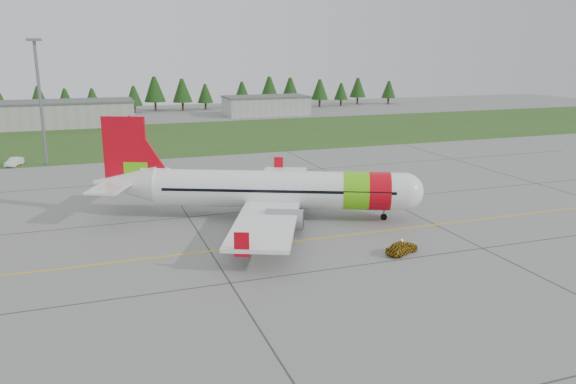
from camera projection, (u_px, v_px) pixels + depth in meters
name	position (u px, v px, depth m)	size (l,w,h in m)	color
ground	(391.00, 261.00, 50.85)	(320.00, 320.00, 0.00)	gray
aircraft	(271.00, 190.00, 63.31)	(35.69, 33.88, 11.40)	white
follow_me_car	(402.00, 235.00, 52.28)	(1.45, 1.23, 3.60)	orange
service_van	(13.00, 153.00, 92.28)	(1.47, 1.39, 4.22)	white
grass_strip	(208.00, 136.00, 125.78)	(320.00, 50.00, 0.03)	#30561E
taxi_guideline	(353.00, 234.00, 58.16)	(120.00, 0.25, 0.02)	gold
hangar_west	(67.00, 114.00, 140.89)	(32.00, 14.00, 6.00)	#A8A8A3
hangar_east	(266.00, 106.00, 166.15)	(24.00, 12.00, 5.20)	#A8A8A3
floodlight_mast	(41.00, 105.00, 91.02)	(0.50, 0.50, 20.00)	slate
treeline	(171.00, 95.00, 175.72)	(160.00, 8.00, 10.00)	#1C3F14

